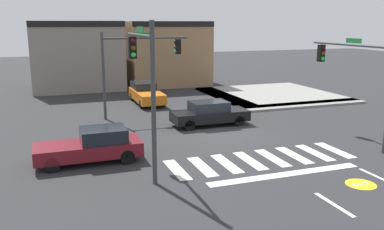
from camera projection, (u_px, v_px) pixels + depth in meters
ground_plane at (221, 134)px, 22.61m from camera, size 120.00×120.00×0.00m
crosswalk_near at (261, 159)px, 18.48m from camera, size 8.50×2.54×0.01m
bike_detector_marking at (361, 184)px, 15.62m from camera, size 1.14×1.14×0.01m
curb_corner_northeast at (269, 96)px, 34.04m from camera, size 10.00×10.60×0.15m
storefront_row at (119, 54)px, 38.80m from camera, size 16.20×6.78×6.14m
traffic_signal_southeast at (356, 68)px, 20.68m from camera, size 0.32×5.95×5.47m
traffic_signal_northwest at (138, 58)px, 25.99m from camera, size 5.61×0.32×5.44m
traffic_signal_southwest at (143, 72)px, 16.18m from camera, size 0.32×4.31×6.10m
car_maroon at (92, 146)px, 18.02m from camera, size 4.56×1.85×1.48m
car_orange at (146, 93)px, 31.19m from camera, size 1.80×4.79×1.49m
car_black at (210, 113)px, 24.44m from camera, size 4.57×1.75×1.45m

